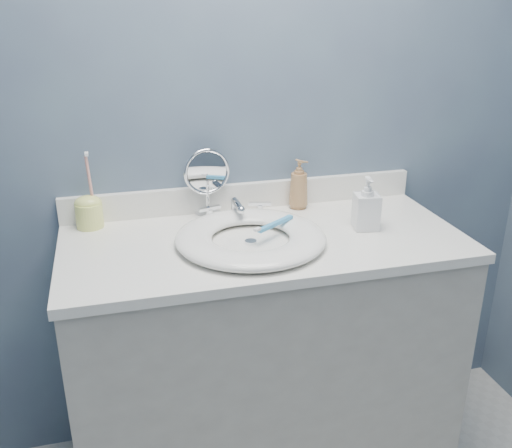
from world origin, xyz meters
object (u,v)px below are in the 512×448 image
object	(u,v)px
soap_bottle_amber	(299,184)
makeup_mirror	(207,179)
soap_bottle_clear	(367,203)
toothbrush_holder	(89,210)

from	to	relation	value
soap_bottle_amber	makeup_mirror	bearing A→B (deg)	141.09
makeup_mirror	soap_bottle_clear	distance (m)	0.52
makeup_mirror	soap_bottle_clear	world-z (taller)	makeup_mirror
soap_bottle_clear	toothbrush_holder	xyz separation A→B (m)	(-0.84, 0.23, -0.03)
makeup_mirror	soap_bottle_clear	size ratio (longest dim) A/B	1.38
makeup_mirror	soap_bottle_amber	bearing A→B (deg)	-6.82
makeup_mirror	toothbrush_holder	xyz separation A→B (m)	(-0.38, -0.01, -0.07)
soap_bottle_clear	toothbrush_holder	size ratio (longest dim) A/B	0.69
soap_bottle_clear	makeup_mirror	bearing A→B (deg)	162.34
soap_bottle_amber	soap_bottle_clear	size ratio (longest dim) A/B	1.02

